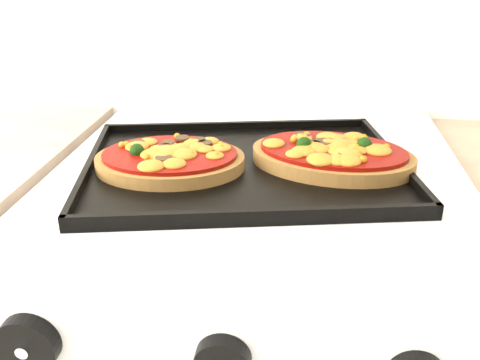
# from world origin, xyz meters

# --- Properties ---
(control_panel) EXTENTS (0.60, 0.02, 0.09)m
(control_panel) POSITION_xyz_m (0.03, 1.39, 0.85)
(control_panel) COLOR white
(control_panel) RESTS_ON stove
(knob_left) EXTENTS (0.06, 0.02, 0.06)m
(knob_left) POSITION_xyz_m (-0.17, 1.37, 0.85)
(knob_left) COLOR black
(knob_left) RESTS_ON control_panel
(baking_tray) EXTENTS (0.49, 0.40, 0.02)m
(baking_tray) POSITION_xyz_m (0.01, 1.68, 0.92)
(baking_tray) COLOR black
(baking_tray) RESTS_ON stove
(pizza_left) EXTENTS (0.22, 0.18, 0.03)m
(pizza_left) POSITION_xyz_m (-0.10, 1.66, 0.94)
(pizza_left) COLOR #966333
(pizza_left) RESTS_ON baking_tray
(pizza_right) EXTENTS (0.25, 0.19, 0.03)m
(pizza_right) POSITION_xyz_m (0.13, 1.70, 0.94)
(pizza_right) COLOR #966333
(pizza_right) RESTS_ON baking_tray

